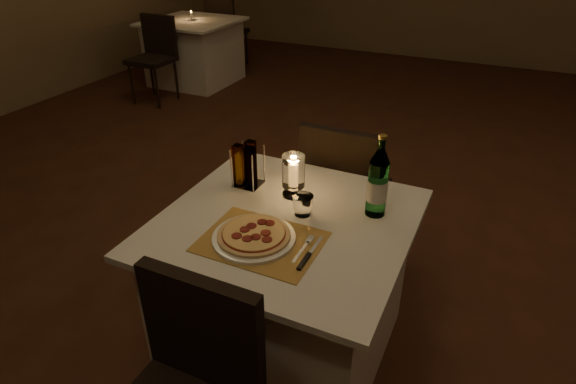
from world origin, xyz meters
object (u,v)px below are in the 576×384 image
at_px(plate, 254,238).
at_px(pizza, 254,234).
at_px(neighbor_table_left, 195,52).
at_px(main_table, 286,288).
at_px(tumbler, 303,205).
at_px(hurricane_candle, 293,173).
at_px(chair_far, 342,184).
at_px(water_bottle, 378,184).

distance_m(plate, pizza, 0.02).
height_order(plate, neighbor_table_left, plate).
bearing_deg(main_table, tumbler, 55.57).
bearing_deg(hurricane_candle, chair_far, 83.97).
height_order(tumbler, neighbor_table_left, tumbler).
bearing_deg(tumbler, water_bottle, 26.14).
height_order(plate, tumbler, tumbler).
xyz_separation_m(pizza, tumbler, (0.10, 0.25, 0.02)).
height_order(main_table, hurricane_candle, hurricane_candle).
relative_size(pizza, hurricane_candle, 1.45).
bearing_deg(water_bottle, pizza, -133.95).
xyz_separation_m(chair_far, plate, (-0.05, -0.89, 0.20)).
bearing_deg(tumbler, main_table, -124.43).
height_order(main_table, neighbor_table_left, same).
xyz_separation_m(chair_far, neighbor_table_left, (-2.82, 2.67, -0.18)).
height_order(chair_far, water_bottle, water_bottle).
distance_m(plate, tumbler, 0.27).
distance_m(plate, water_bottle, 0.54).
relative_size(main_table, tumbler, 11.31).
distance_m(pizza, water_bottle, 0.54).
bearing_deg(neighbor_table_left, water_bottle, -45.46).
bearing_deg(chair_far, pizza, -93.19).
bearing_deg(chair_far, water_bottle, -58.59).
bearing_deg(main_table, hurricane_candle, 105.91).
relative_size(main_table, chair_far, 1.11).
bearing_deg(tumbler, plate, -111.18).
relative_size(chair_far, neighbor_table_left, 0.90).
bearing_deg(hurricane_candle, plate, -89.22).
relative_size(chair_far, water_bottle, 2.55).
bearing_deg(water_bottle, neighbor_table_left, 134.54).
xyz_separation_m(main_table, pizza, (-0.05, -0.18, 0.39)).
bearing_deg(pizza, main_table, 74.52).
relative_size(chair_far, pizza, 3.21).
height_order(chair_far, tumbler, chair_far).
bearing_deg(water_bottle, main_table, -147.77).
bearing_deg(plate, main_table, 74.48).
bearing_deg(pizza, water_bottle, 46.05).
height_order(main_table, water_bottle, water_bottle).
height_order(pizza, neighbor_table_left, pizza).
bearing_deg(chair_far, main_table, -90.00).
xyz_separation_m(pizza, neighbor_table_left, (-2.77, 3.57, -0.39)).
distance_m(chair_far, plate, 0.92).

